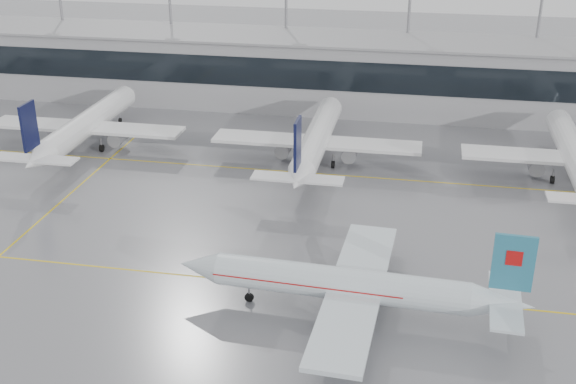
# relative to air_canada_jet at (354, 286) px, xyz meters

# --- Properties ---
(ground) EXTENTS (320.00, 320.00, 0.00)m
(ground) POSITION_rel_air_canada_jet_xyz_m (-9.30, 4.08, -3.19)
(ground) COLOR slate
(ground) RESTS_ON ground
(taxi_line_main) EXTENTS (120.00, 0.25, 0.01)m
(taxi_line_main) POSITION_rel_air_canada_jet_xyz_m (-9.30, 4.08, -3.18)
(taxi_line_main) COLOR yellow
(taxi_line_main) RESTS_ON ground
(taxi_line_north) EXTENTS (120.00, 0.25, 0.01)m
(taxi_line_north) POSITION_rel_air_canada_jet_xyz_m (-9.30, 34.08, -3.18)
(taxi_line_north) COLOR yellow
(taxi_line_north) RESTS_ON ground
(taxi_line_cross) EXTENTS (0.25, 60.00, 0.01)m
(taxi_line_cross) POSITION_rel_air_canada_jet_xyz_m (-39.30, 19.08, -3.18)
(taxi_line_cross) COLOR yellow
(taxi_line_cross) RESTS_ON ground
(terminal) EXTENTS (180.00, 15.00, 12.00)m
(terminal) POSITION_rel_air_canada_jet_xyz_m (-9.30, 66.08, 2.81)
(terminal) COLOR #98989B
(terminal) RESTS_ON ground
(terminal_glass) EXTENTS (180.00, 0.20, 5.00)m
(terminal_glass) POSITION_rel_air_canada_jet_xyz_m (-9.30, 58.53, 4.31)
(terminal_glass) COLOR black
(terminal_glass) RESTS_ON ground
(terminal_roof) EXTENTS (182.00, 16.00, 0.40)m
(terminal_roof) POSITION_rel_air_canada_jet_xyz_m (-9.30, 66.08, 9.01)
(terminal_roof) COLOR gray
(terminal_roof) RESTS_ON ground
(light_masts) EXTENTS (156.40, 1.00, 22.60)m
(light_masts) POSITION_rel_air_canada_jet_xyz_m (-9.30, 72.08, 10.15)
(light_masts) COLOR gray
(light_masts) RESTS_ON ground
(air_canada_jet) EXTENTS (33.53, 26.02, 10.20)m
(air_canada_jet) POSITION_rel_air_canada_jet_xyz_m (0.00, 0.00, 0.00)
(air_canada_jet) COLOR silver
(air_canada_jet) RESTS_ON ground
(parked_jet_b) EXTENTS (29.64, 36.96, 11.72)m
(parked_jet_b) POSITION_rel_air_canada_jet_xyz_m (-44.30, 37.76, 0.52)
(parked_jet_b) COLOR white
(parked_jet_b) RESTS_ON ground
(parked_jet_c) EXTENTS (29.64, 36.96, 11.72)m
(parked_jet_c) POSITION_rel_air_canada_jet_xyz_m (-9.30, 37.76, 0.52)
(parked_jet_c) COLOR white
(parked_jet_c) RESTS_ON ground
(parked_jet_d) EXTENTS (29.64, 36.96, 11.72)m
(parked_jet_d) POSITION_rel_air_canada_jet_xyz_m (25.70, 37.76, 0.52)
(parked_jet_d) COLOR white
(parked_jet_d) RESTS_ON ground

